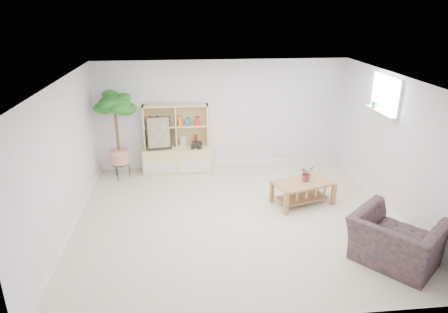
{
  "coord_description": "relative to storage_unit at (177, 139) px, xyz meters",
  "views": [
    {
      "loc": [
        -0.83,
        -6.03,
        3.49
      ],
      "look_at": [
        -0.17,
        0.47,
        0.99
      ],
      "focal_mm": 32.0,
      "sensor_mm": 36.0,
      "label": 1
    }
  ],
  "objects": [
    {
      "name": "floor",
      "position": [
        1.02,
        -2.24,
        -0.75
      ],
      "size": [
        5.5,
        5.0,
        0.01
      ],
      "primitive_type": "cube",
      "color": "beige",
      "rests_on": "ground"
    },
    {
      "name": "coffee_table",
      "position": [
        2.32,
        -1.79,
        -0.53
      ],
      "size": [
        1.2,
        0.87,
        0.44
      ],
      "primitive_type": null,
      "rotation": [
        0.0,
        0.0,
        0.29
      ],
      "color": "#A07133",
      "rests_on": "floor"
    },
    {
      "name": "storage_unit",
      "position": [
        0.0,
        0.0,
        0.0
      ],
      "size": [
        1.49,
        0.5,
        1.49
      ],
      "primitive_type": null,
      "color": "#E1C479",
      "rests_on": "floor"
    },
    {
      "name": "ceiling",
      "position": [
        1.02,
        -2.24,
        1.65
      ],
      "size": [
        5.5,
        5.0,
        0.01
      ],
      "primitive_type": "cube",
      "color": "white",
      "rests_on": "walls"
    },
    {
      "name": "poster",
      "position": [
        -0.37,
        -0.08,
        0.17
      ],
      "size": [
        0.53,
        0.18,
        0.72
      ],
      "primitive_type": null,
      "rotation": [
        0.0,
        0.0,
        0.12
      ],
      "color": "gold",
      "rests_on": "storage_unit"
    },
    {
      "name": "sill_plant",
      "position": [
        3.69,
        -1.4,
        1.08
      ],
      "size": [
        0.17,
        0.15,
        0.26
      ],
      "primitive_type": "imported",
      "rotation": [
        0.0,
        0.0,
        -0.28
      ],
      "color": "#204D1C",
      "rests_on": "window_sill"
    },
    {
      "name": "floor_tree",
      "position": [
        -1.2,
        -0.25,
        0.19
      ],
      "size": [
        0.84,
        0.84,
        1.88
      ],
      "primitive_type": null,
      "rotation": [
        0.0,
        0.0,
        0.26
      ],
      "color": "#204D1C",
      "rests_on": "floor"
    },
    {
      "name": "baseboard",
      "position": [
        1.02,
        -2.24,
        -0.7
      ],
      "size": [
        5.5,
        5.0,
        0.1
      ],
      "primitive_type": null,
      "color": "white",
      "rests_on": "floor"
    },
    {
      "name": "window",
      "position": [
        3.75,
        -1.64,
        1.25
      ],
      "size": [
        0.1,
        0.98,
        0.68
      ],
      "primitive_type": null,
      "color": "silver",
      "rests_on": "walls"
    },
    {
      "name": "window_sill",
      "position": [
        3.69,
        -1.64,
        0.93
      ],
      "size": [
        0.14,
        1.0,
        0.04
      ],
      "primitive_type": "cube",
      "color": "white",
      "rests_on": "walls"
    },
    {
      "name": "table_plant",
      "position": [
        2.38,
        -1.74,
        -0.16
      ],
      "size": [
        0.35,
        0.35,
        0.3
      ],
      "primitive_type": "imported",
      "rotation": [
        0.0,
        0.0,
        0.65
      ],
      "color": "#296131",
      "rests_on": "coffee_table"
    },
    {
      "name": "toy_truck",
      "position": [
        0.43,
        -0.09,
        -0.1
      ],
      "size": [
        0.34,
        0.26,
        0.17
      ],
      "primitive_type": null,
      "rotation": [
        0.0,
        0.0,
        -0.16
      ],
      "color": "black",
      "rests_on": "storage_unit"
    },
    {
      "name": "armchair",
      "position": [
        3.1,
        -3.71,
        -0.33
      ],
      "size": [
        1.48,
        1.5,
        0.84
      ],
      "primitive_type": "imported",
      "rotation": [
        0.0,
        0.0,
        2.28
      ],
      "color": "#151A38",
      "rests_on": "floor"
    },
    {
      "name": "walls",
      "position": [
        1.02,
        -2.24,
        0.45
      ],
      "size": [
        5.51,
        5.01,
        2.4
      ],
      "color": "white",
      "rests_on": "floor"
    }
  ]
}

